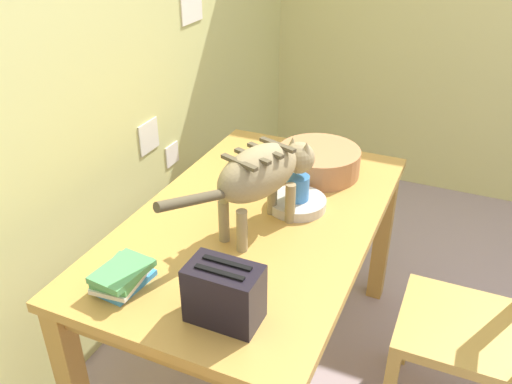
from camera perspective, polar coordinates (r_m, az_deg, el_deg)
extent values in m
cube|color=#D1D180|center=(2.04, -20.20, 13.34)|extent=(4.54, 0.10, 2.50)
cube|color=white|center=(2.43, -11.35, 5.80)|extent=(0.14, 0.01, 0.14)
cube|color=white|center=(2.63, -8.92, 3.97)|extent=(0.10, 0.01, 0.10)
cube|color=white|center=(2.64, -6.90, 19.45)|extent=(0.18, 0.01, 0.18)
cube|color=#B9893E|center=(1.94, 0.00, -3.02)|extent=(1.38, 0.83, 0.03)
cube|color=#AA7E39|center=(1.97, 0.00, -4.30)|extent=(1.30, 0.75, 0.07)
cube|color=#B9893E|center=(2.57, 13.33, -4.54)|extent=(0.07, 0.07, 0.70)
cube|color=#B9893E|center=(2.75, -1.52, -1.20)|extent=(0.07, 0.07, 0.70)
ellipsoid|color=#938159|center=(1.74, 0.22, 2.05)|extent=(0.37, 0.26, 0.18)
cube|color=brown|center=(1.65, -1.81, 3.17)|extent=(0.07, 0.14, 0.01)
cube|color=brown|center=(1.69, -0.38, 3.82)|extent=(0.07, 0.14, 0.01)
cube|color=brown|center=(1.73, 1.00, 4.45)|extent=(0.07, 0.14, 0.01)
cube|color=brown|center=(1.77, 2.31, 5.04)|extent=(0.07, 0.14, 0.01)
cylinder|color=#938159|center=(1.91, 1.74, -0.31)|extent=(0.04, 0.04, 0.15)
cylinder|color=#938159|center=(1.86, 3.66, -1.20)|extent=(0.04, 0.04, 0.15)
cylinder|color=#938159|center=(1.77, -3.45, -3.11)|extent=(0.04, 0.04, 0.15)
cylinder|color=#938159|center=(1.72, -1.51, -4.17)|extent=(0.04, 0.04, 0.15)
sphere|color=#938159|center=(1.89, 4.60, 3.65)|extent=(0.11, 0.11, 0.11)
cone|color=#938159|center=(1.89, 3.92, 5.25)|extent=(0.04, 0.04, 0.05)
cone|color=#938159|center=(1.85, 5.40, 4.69)|extent=(0.04, 0.04, 0.05)
cylinder|color=brown|center=(1.56, -6.93, -0.88)|extent=(0.25, 0.11, 0.09)
cylinder|color=#BEB5A9|center=(1.98, 4.38, -1.18)|extent=(0.22, 0.22, 0.04)
cylinder|color=#397AC4|center=(1.94, 4.46, 0.47)|extent=(0.08, 0.08, 0.09)
torus|color=#397AC4|center=(1.99, 5.00, 1.28)|extent=(0.06, 0.01, 0.06)
cube|color=#539C51|center=(2.31, 4.86, 3.12)|extent=(0.30, 0.26, 0.01)
cube|color=#3A8CCE|center=(1.66, -13.90, -9.24)|extent=(0.18, 0.13, 0.02)
cube|color=silver|center=(1.65, -14.13, -8.97)|extent=(0.18, 0.13, 0.01)
cube|color=#4D9955|center=(1.64, -14.04, -8.36)|extent=(0.18, 0.13, 0.02)
cube|color=#4C9756|center=(1.61, -14.07, -8.19)|extent=(0.18, 0.14, 0.02)
cylinder|color=#AD7347|center=(2.21, 6.69, 3.26)|extent=(0.34, 0.34, 0.11)
cylinder|color=#4E3320|center=(2.21, 6.69, 3.39)|extent=(0.28, 0.28, 0.09)
cube|color=black|center=(1.46, -3.40, -10.77)|extent=(0.12, 0.20, 0.17)
cube|color=black|center=(1.39, -3.92, -8.54)|extent=(0.02, 0.14, 0.01)
cube|color=black|center=(1.42, -3.10, -7.54)|extent=(0.02, 0.14, 0.01)
cube|color=#B79040|center=(2.06, 20.98, -13.34)|extent=(0.42, 0.42, 0.04)
cube|color=#B79040|center=(2.34, 15.75, -13.46)|extent=(0.04, 0.04, 0.41)
cube|color=#B79040|center=(2.36, 25.03, -15.22)|extent=(0.04, 0.04, 0.41)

